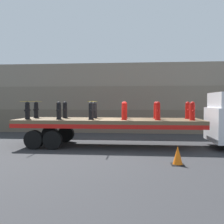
# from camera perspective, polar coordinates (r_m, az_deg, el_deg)

# --- Properties ---
(ground_plane) EXTENTS (120.00, 120.00, 0.00)m
(ground_plane) POSITION_cam_1_polar(r_m,az_deg,el_deg) (12.93, -0.78, -7.78)
(ground_plane) COLOR #2D2D30
(rock_cliff) EXTENTS (60.00, 3.30, 5.12)m
(rock_cliff) POSITION_cam_1_polar(r_m,az_deg,el_deg) (19.60, 1.36, 3.16)
(rock_cliff) COLOR #665B4C
(rock_cliff) RESTS_ON ground_plane
(flatbed_trailer) EXTENTS (9.32, 2.61, 1.39)m
(flatbed_trailer) POSITION_cam_1_polar(r_m,az_deg,el_deg) (12.85, -3.20, -2.71)
(flatbed_trailer) COLOR brown
(flatbed_trailer) RESTS_ON ground_plane
(fire_hydrant_black_near_0) EXTENTS (0.29, 0.55, 0.89)m
(fire_hydrant_black_near_0) POSITION_cam_1_polar(r_m,az_deg,el_deg) (13.27, -18.77, 0.30)
(fire_hydrant_black_near_0) COLOR black
(fire_hydrant_black_near_0) RESTS_ON flatbed_trailer
(fire_hydrant_black_far_0) EXTENTS (0.29, 0.55, 0.89)m
(fire_hydrant_black_far_0) POSITION_cam_1_polar(r_m,az_deg,el_deg) (14.29, -16.96, 0.46)
(fire_hydrant_black_far_0) COLOR black
(fire_hydrant_black_far_0) RESTS_ON flatbed_trailer
(fire_hydrant_black_near_1) EXTENTS (0.29, 0.55, 0.89)m
(fire_hydrant_black_near_1) POSITION_cam_1_polar(r_m,az_deg,el_deg) (12.70, -12.06, 0.29)
(fire_hydrant_black_near_1) COLOR black
(fire_hydrant_black_near_1) RESTS_ON flatbed_trailer
(fire_hydrant_black_far_1) EXTENTS (0.29, 0.55, 0.89)m
(fire_hydrant_black_far_1) POSITION_cam_1_polar(r_m,az_deg,el_deg) (13.75, -10.69, 0.45)
(fire_hydrant_black_far_1) COLOR black
(fire_hydrant_black_far_1) RESTS_ON flatbed_trailer
(fire_hydrant_black_near_2) EXTENTS (0.29, 0.55, 0.89)m
(fire_hydrant_black_near_2) POSITION_cam_1_polar(r_m,az_deg,el_deg) (12.31, -4.82, 0.27)
(fire_hydrant_black_near_2) COLOR black
(fire_hydrant_black_near_2) RESTS_ON flatbed_trailer
(fire_hydrant_black_far_2) EXTENTS (0.29, 0.55, 0.89)m
(fire_hydrant_black_far_2) POSITION_cam_1_polar(r_m,az_deg,el_deg) (13.40, -3.99, 0.43)
(fire_hydrant_black_far_2) COLOR black
(fire_hydrant_black_far_2) RESTS_ON flatbed_trailer
(fire_hydrant_red_near_3) EXTENTS (0.29, 0.55, 0.89)m
(fire_hydrant_red_near_3) POSITION_cam_1_polar(r_m,az_deg,el_deg) (12.13, 2.75, 0.24)
(fire_hydrant_red_near_3) COLOR red
(fire_hydrant_red_near_3) RESTS_ON flatbed_trailer
(fire_hydrant_red_far_3) EXTENTS (0.29, 0.55, 0.89)m
(fire_hydrant_red_far_3) POSITION_cam_1_polar(r_m,az_deg,el_deg) (13.23, 2.97, 0.41)
(fire_hydrant_red_far_3) COLOR red
(fire_hydrant_red_far_3) RESTS_ON flatbed_trailer
(fire_hydrant_red_near_4) EXTENTS (0.29, 0.55, 0.89)m
(fire_hydrant_red_near_4) POSITION_cam_1_polar(r_m,az_deg,el_deg) (12.17, 10.42, 0.21)
(fire_hydrant_red_near_4) COLOR red
(fire_hydrant_red_near_4) RESTS_ON flatbed_trailer
(fire_hydrant_red_far_4) EXTENTS (0.29, 0.55, 0.89)m
(fire_hydrant_red_far_4) POSITION_cam_1_polar(r_m,az_deg,el_deg) (13.26, 10.00, 0.39)
(fire_hydrant_red_far_4) COLOR red
(fire_hydrant_red_far_4) RESTS_ON flatbed_trailer
(fire_hydrant_red_near_5) EXTENTS (0.29, 0.55, 0.89)m
(fire_hydrant_red_near_5) POSITION_cam_1_polar(r_m,az_deg,el_deg) (12.42, 17.91, 0.18)
(fire_hydrant_red_near_5) COLOR red
(fire_hydrant_red_near_5) RESTS_ON flatbed_trailer
(fire_hydrant_red_far_5) EXTENTS (0.29, 0.55, 0.89)m
(fire_hydrant_red_far_5) POSITION_cam_1_polar(r_m,az_deg,el_deg) (13.49, 16.89, 0.35)
(fire_hydrant_red_far_5) COLOR red
(fire_hydrant_red_far_5) RESTS_ON flatbed_trailer
(cargo_strap_rear) EXTENTS (0.05, 2.71, 0.01)m
(cargo_strap_rear) POSITION_cam_1_polar(r_m,az_deg,el_deg) (13.77, -17.86, 2.31)
(cargo_strap_rear) COLOR yellow
(cargo_strap_rear) RESTS_ON fire_hydrant_black_near_0
(cargo_strap_middle) EXTENTS (0.05, 2.71, 0.01)m
(cargo_strap_middle) POSITION_cam_1_polar(r_m,az_deg,el_deg) (12.85, -4.40, 2.42)
(cargo_strap_middle) COLOR yellow
(cargo_strap_middle) RESTS_ON fire_hydrant_black_near_2
(traffic_cone) EXTENTS (0.45, 0.45, 0.68)m
(traffic_cone) POSITION_cam_1_polar(r_m,az_deg,el_deg) (9.40, 14.79, -9.63)
(traffic_cone) COLOR black
(traffic_cone) RESTS_ON ground_plane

